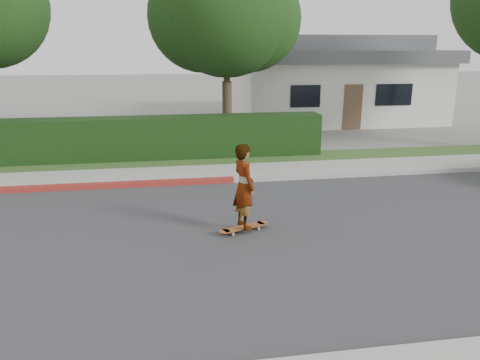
# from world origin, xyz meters

# --- Properties ---
(ground) EXTENTS (120.00, 120.00, 0.00)m
(ground) POSITION_xyz_m (0.00, 0.00, 0.00)
(ground) COLOR slate
(ground) RESTS_ON ground
(road) EXTENTS (60.00, 8.00, 0.01)m
(road) POSITION_xyz_m (0.00, 0.00, 0.01)
(road) COLOR #2D2D30
(road) RESTS_ON ground
(curb_far) EXTENTS (60.00, 0.20, 0.15)m
(curb_far) POSITION_xyz_m (0.00, 4.10, 0.07)
(curb_far) COLOR #9E9E99
(curb_far) RESTS_ON ground
(curb_red_section) EXTENTS (12.00, 0.21, 0.15)m
(curb_red_section) POSITION_xyz_m (-5.00, 4.10, 0.08)
(curb_red_section) COLOR maroon
(curb_red_section) RESTS_ON ground
(sidewalk_far) EXTENTS (60.00, 1.60, 0.12)m
(sidewalk_far) POSITION_xyz_m (0.00, 5.00, 0.06)
(sidewalk_far) COLOR gray
(sidewalk_far) RESTS_ON ground
(planting_strip) EXTENTS (60.00, 1.60, 0.10)m
(planting_strip) POSITION_xyz_m (0.00, 6.60, 0.05)
(planting_strip) COLOR #2D4C1E
(planting_strip) RESTS_ON ground
(hedge) EXTENTS (15.00, 1.00, 1.50)m
(hedge) POSITION_xyz_m (-3.00, 7.20, 0.75)
(hedge) COLOR black
(hedge) RESTS_ON ground
(tree_center) EXTENTS (5.66, 4.84, 7.44)m
(tree_center) POSITION_xyz_m (1.49, 9.19, 4.90)
(tree_center) COLOR #33261C
(tree_center) RESTS_ON ground
(house) EXTENTS (10.60, 8.60, 4.30)m
(house) POSITION_xyz_m (8.00, 16.00, 2.10)
(house) COLOR beige
(house) RESTS_ON ground
(skateboard) EXTENTS (1.18, 0.64, 0.11)m
(skateboard) POSITION_xyz_m (0.66, 0.36, 0.10)
(skateboard) COLOR #B46B31
(skateboard) RESTS_ON ground
(skateboarder) EXTENTS (0.60, 0.75, 1.78)m
(skateboarder) POSITION_xyz_m (0.66, 0.36, 1.01)
(skateboarder) COLOR white
(skateboarder) RESTS_ON skateboard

